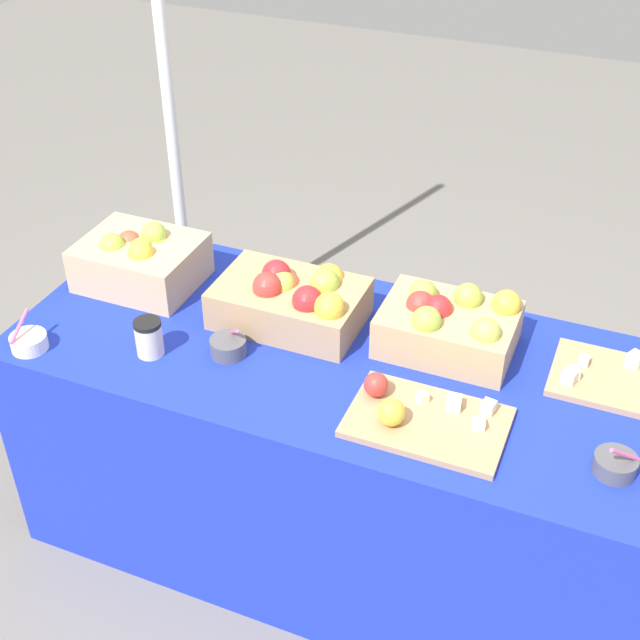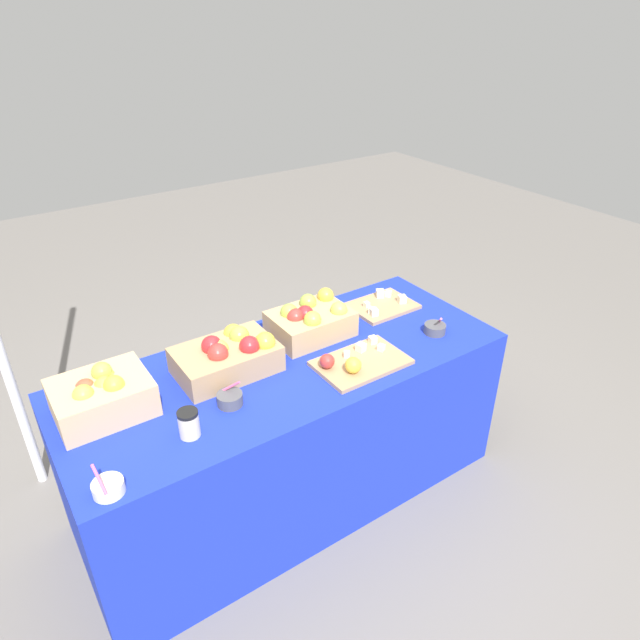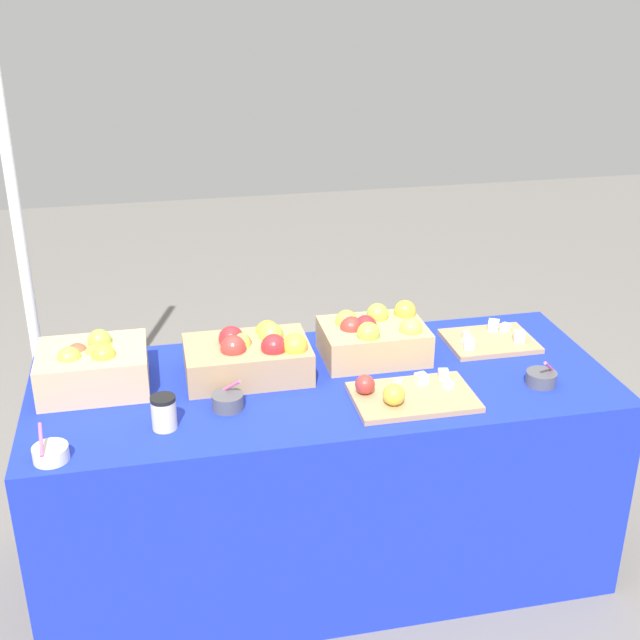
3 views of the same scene
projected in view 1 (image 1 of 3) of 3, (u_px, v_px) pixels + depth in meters
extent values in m
plane|color=slate|center=(352.00, 541.00, 2.75)|extent=(10.00, 10.00, 0.00)
cube|color=#192DB7|center=(355.00, 457.00, 2.53)|extent=(1.90, 0.76, 0.74)
cube|color=tan|center=(141.00, 262.00, 2.58)|extent=(0.34, 0.27, 0.13)
sphere|color=#99B742|center=(112.00, 246.00, 2.53)|extent=(0.08, 0.08, 0.08)
sphere|color=gold|center=(158.00, 247.00, 2.57)|extent=(0.08, 0.08, 0.08)
sphere|color=#99B742|center=(154.00, 234.00, 2.56)|extent=(0.08, 0.08, 0.08)
sphere|color=#99B742|center=(142.00, 250.00, 2.54)|extent=(0.08, 0.08, 0.08)
sphere|color=gold|center=(141.00, 253.00, 2.49)|extent=(0.08, 0.08, 0.08)
sphere|color=#D14C33|center=(129.00, 243.00, 2.58)|extent=(0.08, 0.08, 0.08)
sphere|color=#99B742|center=(155.00, 244.00, 2.58)|extent=(0.08, 0.08, 0.08)
cube|color=tan|center=(290.00, 303.00, 2.42)|extent=(0.41, 0.27, 0.11)
sphere|color=#99B742|center=(325.00, 284.00, 2.39)|extent=(0.08, 0.08, 0.08)
sphere|color=#B2332D|center=(268.00, 287.00, 2.37)|extent=(0.08, 0.08, 0.08)
sphere|color=red|center=(307.00, 301.00, 2.31)|extent=(0.08, 0.08, 0.08)
sphere|color=gold|center=(329.00, 308.00, 2.28)|extent=(0.08, 0.08, 0.08)
sphere|color=red|center=(316.00, 316.00, 2.33)|extent=(0.08, 0.08, 0.08)
sphere|color=#B2C64C|center=(280.00, 284.00, 2.40)|extent=(0.08, 0.08, 0.08)
sphere|color=#D14C33|center=(285.00, 285.00, 2.42)|extent=(0.08, 0.08, 0.08)
sphere|color=gold|center=(329.00, 278.00, 2.43)|extent=(0.08, 0.08, 0.08)
sphere|color=red|center=(276.00, 274.00, 2.41)|extent=(0.08, 0.08, 0.08)
cube|color=tan|center=(448.00, 330.00, 2.32)|extent=(0.35, 0.26, 0.12)
sphere|color=#99B742|center=(468.00, 297.00, 2.32)|extent=(0.08, 0.08, 0.08)
sphere|color=red|center=(438.00, 309.00, 2.29)|extent=(0.08, 0.08, 0.08)
sphere|color=#B2332D|center=(420.00, 305.00, 2.31)|extent=(0.08, 0.08, 0.08)
sphere|color=gold|center=(507.00, 304.00, 2.29)|extent=(0.08, 0.08, 0.08)
sphere|color=#B2C64C|center=(485.00, 332.00, 2.20)|extent=(0.08, 0.08, 0.08)
sphere|color=#99B742|center=(423.00, 294.00, 2.34)|extent=(0.08, 0.08, 0.08)
sphere|color=#99B742|center=(426.00, 321.00, 2.23)|extent=(0.08, 0.08, 0.08)
cube|color=tan|center=(427.00, 422.00, 2.09)|extent=(0.38, 0.25, 0.02)
cube|color=beige|center=(488.00, 407.00, 2.10)|extent=(0.04, 0.04, 0.03)
sphere|color=gold|center=(391.00, 412.00, 2.06)|extent=(0.07, 0.07, 0.07)
cube|color=beige|center=(422.00, 397.00, 2.13)|extent=(0.04, 0.04, 0.03)
cube|color=beige|center=(479.00, 424.00, 2.05)|extent=(0.04, 0.04, 0.03)
sphere|color=#B2332D|center=(376.00, 385.00, 2.14)|extent=(0.06, 0.06, 0.06)
cube|color=beige|center=(454.00, 403.00, 2.11)|extent=(0.04, 0.04, 0.04)
cube|color=tan|center=(613.00, 380.00, 2.22)|extent=(0.31, 0.24, 0.02)
cube|color=beige|center=(635.00, 360.00, 2.25)|extent=(0.05, 0.05, 0.04)
cube|color=beige|center=(572.00, 373.00, 2.21)|extent=(0.04, 0.04, 0.03)
cube|color=beige|center=(569.00, 376.00, 2.19)|extent=(0.04, 0.04, 0.03)
cube|color=beige|center=(584.00, 361.00, 2.25)|extent=(0.03, 0.03, 0.03)
cylinder|color=#4C4C51|center=(615.00, 465.00, 1.96)|extent=(0.10, 0.10, 0.04)
cylinder|color=#EA598C|center=(625.00, 455.00, 1.91)|extent=(0.07, 0.07, 0.07)
cylinder|color=#4C4C51|center=(228.00, 347.00, 2.31)|extent=(0.10, 0.10, 0.05)
cylinder|color=#EA598C|center=(234.00, 331.00, 2.29)|extent=(0.06, 0.06, 0.06)
cylinder|color=silver|center=(29.00, 342.00, 2.33)|extent=(0.10, 0.10, 0.04)
cylinder|color=#EA598C|center=(19.00, 326.00, 2.31)|extent=(0.02, 0.10, 0.06)
cylinder|color=beige|center=(149.00, 339.00, 2.30)|extent=(0.07, 0.07, 0.09)
cylinder|color=black|center=(147.00, 324.00, 2.27)|extent=(0.07, 0.07, 0.01)
cylinder|color=white|center=(166.00, 83.00, 2.98)|extent=(0.04, 0.04, 2.20)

